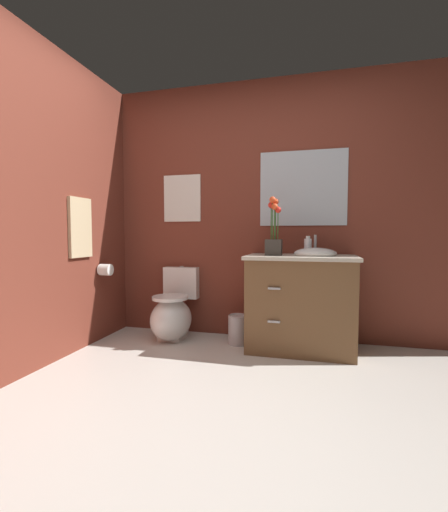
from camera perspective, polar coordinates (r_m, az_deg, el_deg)
ground_plane at (r=2.04m, az=-5.18°, el=-26.22°), size 9.18×9.18×0.00m
wall_back at (r=3.40m, az=7.70°, el=7.50°), size 4.28×0.05×2.50m
wall_left at (r=2.96m, az=-28.44°, el=7.70°), size 0.05×4.70×2.50m
toilet at (r=3.43m, az=-8.47°, el=-9.48°), size 0.38×0.59×0.69m
vanity_cabinet at (r=3.10m, az=12.59°, el=-7.40°), size 0.94×0.56×1.01m
flower_vase at (r=3.03m, az=8.28°, el=3.19°), size 0.14×0.14×0.51m
soap_bottle at (r=3.15m, az=13.74°, el=1.56°), size 0.07×0.07×0.17m
trash_bin at (r=3.26m, az=2.33°, el=-12.06°), size 0.18×0.18×0.27m
wall_poster at (r=3.61m, az=-6.96°, el=9.47°), size 0.40×0.01×0.47m
wall_mirror at (r=3.37m, az=12.94°, el=10.90°), size 0.80×0.01×0.70m
hanging_towel at (r=3.25m, az=-22.74°, el=4.37°), size 0.03×0.28×0.52m
toilet_paper_roll at (r=3.47m, az=-19.05°, el=-2.17°), size 0.11×0.11×0.11m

